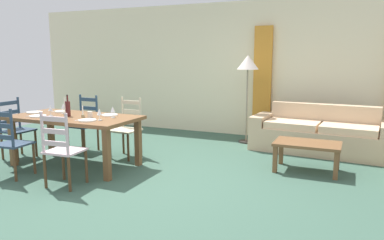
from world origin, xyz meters
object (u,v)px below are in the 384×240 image
wine_glass_far_right (113,110)px  couch (321,135)px  dining_chair_far_right (127,128)px  dining_chair_near_left (10,143)px  wine_bottle (68,108)px  wine_glass_near_right (99,112)px  dining_chair_near_right (62,150)px  dining_chair_far_left (85,124)px  wine_glass_near_left (50,108)px  coffee_cup_primary (90,115)px  dining_table (74,122)px  dining_chair_head_west (16,128)px  wine_glass_far_left (63,106)px  coffee_table (307,147)px  standing_lamp (248,68)px

wine_glass_far_right → couch: wine_glass_far_right is taller
dining_chair_far_right → wine_glass_far_right: bearing=-73.8°
dining_chair_near_left → wine_bottle: 0.91m
dining_chair_near_left → wine_glass_near_right: 1.24m
wine_glass_near_right → couch: size_ratio=0.07×
dining_chair_near_right → dining_chair_far_left: (-0.94, 1.55, 0.00)m
wine_glass_near_left → coffee_cup_primary: bearing=9.0°
wine_glass_far_right → dining_table: bearing=-168.9°
dining_chair_far_left → wine_glass_near_left: bearing=-81.6°
dining_chair_far_right → dining_chair_head_west: bearing=-154.4°
dining_chair_far_right → wine_glass_near_left: 1.20m
dining_chair_far_left → wine_glass_far_right: bearing=-31.2°
wine_glass_near_right → wine_glass_far_right: size_ratio=1.00×
wine_glass_near_right → wine_glass_far_left: same height
dining_chair_head_west → couch: bearing=27.8°
coffee_cup_primary → wine_glass_near_right: bearing=-25.1°
dining_chair_near_left → dining_chair_near_right: same height
dining_chair_head_west → wine_glass_near_right: dining_chair_head_west is taller
dining_chair_far_right → coffee_cup_primary: bearing=-98.7°
coffee_table → wine_glass_far_left: bearing=-164.7°
dining_table → wine_glass_far_right: size_ratio=11.80×
wine_glass_far_left → coffee_cup_primary: bearing=-13.9°
dining_table → dining_chair_near_right: size_ratio=1.98×
dining_chair_head_west → dining_chair_near_left: bearing=-44.8°
dining_chair_far_right → coffee_table: 2.79m
couch → coffee_table: size_ratio=2.60×
dining_table → dining_chair_far_left: (-0.46, 0.76, -0.19)m
wine_glass_near_right → coffee_table: size_ratio=0.18×
dining_chair_near_left → couch: size_ratio=0.41×
dining_chair_near_left → dining_chair_head_west: size_ratio=1.00×
coffee_table → wine_bottle: bearing=-160.7°
wine_glass_near_left → dining_chair_far_right: bearing=48.6°
dining_chair_far_left → wine_glass_far_left: 0.75m
dining_chair_near_right → coffee_table: (2.71, 1.89, -0.12)m
dining_table → wine_glass_near_left: size_ratio=11.80×
couch → standing_lamp: standing_lamp is taller
dining_chair_near_left → dining_chair_head_west: same height
dining_table → couch: bearing=35.2°
dining_table → dining_chair_far_right: dining_chair_far_right is taller
coffee_table → dining_chair_far_left: bearing=-174.8°
wine_glass_far_left → wine_glass_near_right: bearing=-17.3°
standing_lamp → wine_glass_far_left: bearing=-133.5°
wine_glass_far_right → wine_glass_near_left: bearing=-165.6°
wine_glass_near_right → wine_glass_far_left: bearing=162.7°
coffee_table → standing_lamp: 2.17m
wine_glass_near_left → wine_glass_far_left: 0.26m
dining_chair_near_left → dining_chair_near_right: size_ratio=1.00×
coffee_table → dining_chair_near_left: bearing=-152.5°
dining_chair_far_left → wine_glass_near_right: size_ratio=5.96×
dining_chair_far_left → standing_lamp: size_ratio=0.59×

